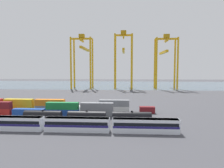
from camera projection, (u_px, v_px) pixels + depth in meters
ground_plane at (94, 98)px, 120.66m from camera, size 420.00×420.00×0.00m
harbour_water at (108, 85)px, 221.81m from camera, size 400.00×110.00×0.01m
passenger_train at (77, 124)px, 57.17m from camera, size 57.01×3.14×3.90m
freight_tank_row at (87, 117)px, 66.03m from camera, size 42.07×2.75×4.21m
shipping_container_2 at (29, 112)px, 76.31m from camera, size 12.10×2.44×2.60m
shipping_container_3 at (63, 113)px, 75.50m from camera, size 12.10×2.44×2.60m
shipping_container_4 at (62, 106)px, 75.30m from camera, size 12.10×2.44×2.60m
shipping_container_5 at (97, 113)px, 74.70m from camera, size 12.10×2.44×2.60m
shipping_container_6 at (97, 106)px, 74.49m from camera, size 12.10×2.44×2.60m
shipping_container_9 at (19, 108)px, 83.71m from camera, size 12.10×2.44×2.60m
shipping_container_10 at (19, 102)px, 83.51m from camera, size 12.10×2.44×2.60m
shipping_container_11 at (50, 109)px, 82.89m from camera, size 12.10×2.44×2.60m
shipping_container_12 at (50, 102)px, 82.69m from camera, size 12.10×2.44×2.60m
shipping_container_13 at (82, 109)px, 82.08m from camera, size 12.10×2.44×2.60m
shipping_container_14 at (114, 109)px, 81.26m from camera, size 12.10×2.44×2.60m
shipping_container_15 at (114, 103)px, 81.06m from camera, size 12.10×2.44×2.60m
shipping_container_16 at (147, 110)px, 80.44m from camera, size 6.04×2.44×2.60m
gantry_crane_west at (83, 55)px, 182.14m from camera, size 18.77×39.13×48.15m
gantry_crane_central at (123, 55)px, 179.88m from camera, size 16.23×39.22×50.83m
gantry_crane_east at (165, 56)px, 177.17m from camera, size 19.36×34.81×47.36m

